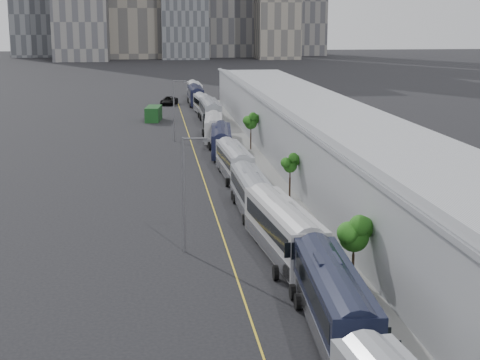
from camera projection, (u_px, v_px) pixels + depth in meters
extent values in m
cube|color=gray|center=(313.00, 191.00, 73.51)|extent=(10.00, 170.00, 0.12)
cube|color=gold|center=(209.00, 195.00, 72.30)|extent=(0.12, 160.00, 0.02)
cube|color=gray|center=(353.00, 158.00, 73.26)|extent=(12.00, 160.00, 6.80)
cube|color=gray|center=(354.00, 133.00, 72.74)|extent=(12.45, 160.40, 2.57)
cube|color=gray|center=(296.00, 123.00, 71.80)|extent=(0.30, 160.00, 0.40)
cube|color=black|center=(333.00, 299.00, 40.25)|extent=(3.30, 13.11, 3.15)
cube|color=black|center=(334.00, 290.00, 39.93)|extent=(3.28, 11.56, 1.07)
cube|color=silver|center=(333.00, 316.00, 40.46)|extent=(3.33, 12.86, 1.01)
cube|color=black|center=(327.00, 260.00, 41.33)|extent=(1.42, 2.27, 0.30)
cube|color=#B2B2B4|center=(283.00, 230.00, 53.16)|extent=(3.92, 13.81, 3.30)
cube|color=black|center=(284.00, 222.00, 52.83)|extent=(3.83, 12.19, 1.12)
cube|color=silver|center=(283.00, 243.00, 53.38)|extent=(3.93, 13.54, 1.06)
cube|color=#B2B2B4|center=(280.00, 200.00, 54.29)|extent=(1.56, 2.42, 0.31)
cube|color=gray|center=(252.00, 192.00, 65.68)|extent=(2.54, 12.05, 2.91)
cube|color=black|center=(252.00, 187.00, 65.39)|extent=(2.58, 10.61, 0.99)
cube|color=silver|center=(252.00, 202.00, 65.88)|extent=(2.58, 11.81, 0.93)
cube|color=gray|center=(250.00, 172.00, 66.69)|extent=(1.23, 2.05, 0.28)
cube|color=#A0A2AA|center=(234.00, 161.00, 79.84)|extent=(2.93, 12.24, 2.94)
cube|color=black|center=(234.00, 157.00, 79.54)|extent=(2.93, 10.79, 1.00)
cube|color=silver|center=(234.00, 170.00, 80.04)|extent=(2.96, 12.00, 0.94)
cube|color=#A0A2AA|center=(233.00, 145.00, 80.85)|extent=(1.30, 2.10, 0.28)
cube|color=black|center=(221.00, 141.00, 93.51)|extent=(3.50, 12.34, 2.95)
cube|color=black|center=(221.00, 137.00, 93.22)|extent=(3.43, 10.89, 1.00)
cube|color=silver|center=(221.00, 148.00, 93.71)|extent=(3.52, 12.10, 0.94)
cube|color=black|center=(220.00, 126.00, 94.53)|extent=(1.39, 2.16, 0.28)
cube|color=silver|center=(213.00, 128.00, 104.74)|extent=(3.50, 12.31, 2.94)
cube|color=black|center=(214.00, 124.00, 104.44)|extent=(3.43, 10.86, 1.00)
cube|color=silver|center=(214.00, 134.00, 104.94)|extent=(3.51, 12.07, 0.94)
cube|color=silver|center=(213.00, 115.00, 105.75)|extent=(1.39, 2.15, 0.28)
cube|color=gray|center=(210.00, 111.00, 121.63)|extent=(2.75, 13.57, 3.29)
cube|color=black|center=(210.00, 108.00, 121.30)|extent=(2.81, 11.95, 1.12)
cube|color=silver|center=(210.00, 118.00, 121.85)|extent=(2.79, 13.30, 1.05)
cube|color=gray|center=(209.00, 99.00, 122.76)|extent=(1.36, 2.30, 0.31)
cube|color=#A7AAB1|center=(204.00, 105.00, 133.04)|extent=(3.14, 12.19, 2.92)
cube|color=black|center=(204.00, 102.00, 132.75)|extent=(3.11, 10.75, 0.99)
cube|color=silver|center=(204.00, 110.00, 133.24)|extent=(3.16, 11.95, 0.94)
cube|color=#A7AAB1|center=(203.00, 95.00, 134.05)|extent=(1.33, 2.11, 0.28)
cube|color=black|center=(196.00, 95.00, 148.07)|extent=(2.64, 13.03, 3.16)
cube|color=black|center=(196.00, 92.00, 147.75)|extent=(2.70, 11.47, 1.07)
cube|color=silver|center=(196.00, 100.00, 148.28)|extent=(2.68, 12.77, 1.01)
cube|color=black|center=(195.00, 86.00, 149.16)|extent=(1.31, 2.21, 0.30)
cube|color=silver|center=(195.00, 90.00, 159.77)|extent=(2.70, 12.40, 2.99)
cube|color=black|center=(195.00, 88.00, 159.47)|extent=(2.73, 10.92, 1.02)
cube|color=silver|center=(195.00, 95.00, 159.97)|extent=(2.74, 12.15, 0.96)
cube|color=silver|center=(194.00, 82.00, 160.80)|extent=(1.27, 2.11, 0.29)
cylinder|color=black|center=(353.00, 259.00, 47.41)|extent=(0.18, 0.18, 3.55)
sphere|color=#144E11|center=(354.00, 233.00, 47.03)|extent=(1.95, 1.95, 1.95)
cylinder|color=black|center=(290.00, 181.00, 70.46)|extent=(0.18, 0.18, 3.50)
sphere|color=#144E11|center=(290.00, 164.00, 70.10)|extent=(1.33, 1.33, 1.33)
cylinder|color=black|center=(251.00, 135.00, 96.49)|extent=(0.18, 0.18, 3.94)
sphere|color=#144E11|center=(251.00, 121.00, 96.08)|extent=(1.65, 1.65, 1.65)
cylinder|color=#59595E|center=(184.00, 196.00, 53.67)|extent=(0.18, 0.18, 8.61)
cylinder|color=#59595E|center=(195.00, 138.00, 52.88)|extent=(1.80, 0.14, 0.14)
cube|color=#59595E|center=(206.00, 140.00, 53.00)|extent=(0.50, 0.22, 0.18)
cylinder|color=#59595E|center=(174.00, 111.00, 103.11)|extent=(0.18, 0.18, 8.57)
cylinder|color=#59595E|center=(180.00, 81.00, 102.32)|extent=(1.80, 0.14, 0.14)
cube|color=#59595E|center=(186.00, 82.00, 102.45)|extent=(0.50, 0.22, 0.18)
cube|color=#123A15|center=(154.00, 114.00, 124.71)|extent=(3.04, 6.46, 2.43)
imported|color=black|center=(169.00, 101.00, 148.22)|extent=(4.08, 6.41, 1.65)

